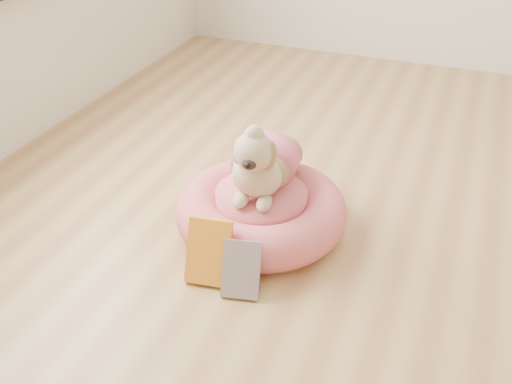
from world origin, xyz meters
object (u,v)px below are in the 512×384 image
at_px(dog, 263,149).
at_px(book_white, 241,269).
at_px(pet_bed, 261,211).
at_px(book_yellow, 209,252).

bearing_deg(dog, book_white, -85.70).
bearing_deg(dog, pet_bed, -82.93).
relative_size(dog, book_white, 2.24).
bearing_deg(book_white, pet_bed, 88.04).
xyz_separation_m(dog, book_yellow, (-0.05, -0.34, -0.20)).
distance_m(dog, book_yellow, 0.40).
xyz_separation_m(pet_bed, book_yellow, (-0.06, -0.30, 0.02)).
distance_m(pet_bed, book_white, 0.33).
height_order(dog, book_white, dog).
xyz_separation_m(dog, book_white, (0.07, -0.36, -0.22)).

